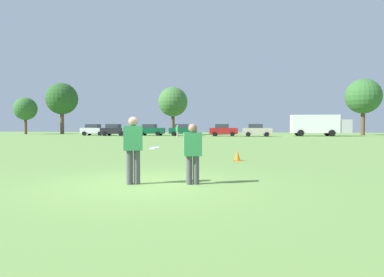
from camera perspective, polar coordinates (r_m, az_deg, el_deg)
The scene contains 18 objects.
ground_plane at distance 8.88m, azimuth -7.57°, elevation -7.48°, with size 153.51×153.51×0.00m, color #6B9347.
player_thrower at distance 8.80m, azimuth -9.70°, elevation -1.27°, with size 0.53×0.40×1.70m.
player_defender at distance 8.67m, azimuth 0.11°, elevation -2.00°, with size 0.50×0.37×1.53m.
frisbee at distance 8.77m, azimuth -6.24°, elevation -1.53°, with size 0.27×0.27×0.06m.
traffic_cone at distance 14.74m, azimuth 7.50°, elevation -2.80°, with size 0.32×0.32×0.48m.
parked_car_near_left at distance 57.64m, azimuth -15.85°, elevation 1.40°, with size 4.26×2.33×1.82m.
parked_car_mid_left at distance 55.02m, azimuth -12.68°, elevation 1.40°, with size 4.26×2.33×1.82m.
parked_car_center at distance 55.16m, azimuth -6.83°, elevation 1.44°, with size 4.26×2.33×1.82m.
parked_car_mid_right at distance 53.79m, azimuth -1.55°, elevation 1.44°, with size 4.26×2.33×1.82m.
parked_car_near_right at distance 51.95m, azimuth 5.22°, elevation 1.41°, with size 4.26×2.33×1.82m.
parked_car_far_right at distance 50.87m, azimuth 10.65°, elevation 1.37°, with size 4.26×2.33×1.82m.
box_truck at distance 55.22m, azimuth 20.21°, elevation 2.19°, with size 8.58×3.21×3.18m.
bystander_sideline_watcher at distance 51.34m, azimuth -11.27°, elevation 1.30°, with size 0.38×0.48×1.52m.
bystander_far_jogger at distance 44.78m, azimuth -2.42°, elevation 1.32°, with size 0.49×0.51×1.63m.
tree_west_oak at distance 72.45m, azimuth -25.83°, elevation 4.43°, with size 4.27×4.27×6.93m.
tree_west_maple at distance 71.39m, azimuth -20.71°, elevation 6.15°, with size 6.06×6.06×9.84m.
tree_center_elm at distance 60.55m, azimuth -3.16°, elevation 6.05°, with size 5.12×5.12×8.33m.
tree_east_birch at distance 64.07m, azimuth 26.45°, elevation 6.25°, with size 5.75×5.75×9.35m.
Camera 1 is at (2.66, -8.34, 1.46)m, focal length 32.28 mm.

